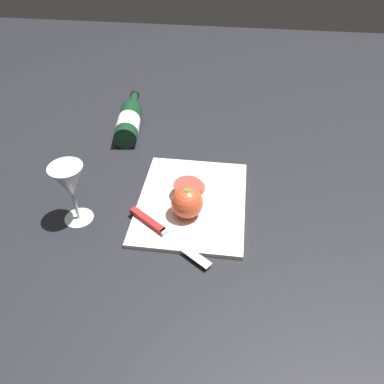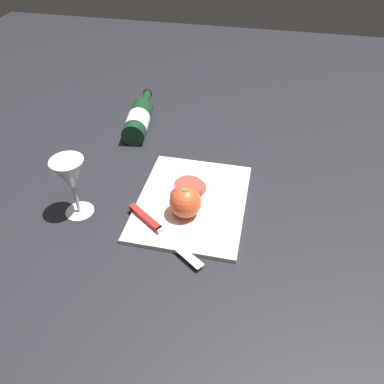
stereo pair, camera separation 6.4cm
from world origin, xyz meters
name	(u,v)px [view 2 (the right image)]	position (x,y,z in m)	size (l,w,h in m)	color
ground_plane	(192,202)	(0.00, 0.00, 0.00)	(3.00, 3.00, 0.00)	black
cutting_board	(192,202)	(0.01, 0.00, 0.01)	(0.36, 0.29, 0.01)	silver
wine_bottle	(139,119)	(-0.33, -0.26, 0.04)	(0.32, 0.10, 0.08)	#14381E
wine_glass	(71,177)	(0.10, -0.29, 0.12)	(0.08, 0.08, 0.17)	silver
whole_tomato	(185,202)	(0.06, -0.01, 0.05)	(0.08, 0.08, 0.08)	#DB4C28
knife	(152,223)	(0.12, -0.08, 0.02)	(0.17, 0.23, 0.01)	silver
tomato_slice_stack_near	(191,186)	(-0.03, -0.01, 0.03)	(0.11, 0.08, 0.04)	#D63D33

